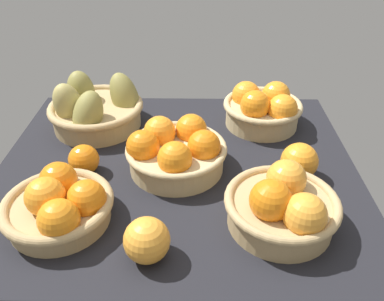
# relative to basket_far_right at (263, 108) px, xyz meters

# --- Properties ---
(market_tray) EXTENTS (0.84, 0.72, 0.03)m
(market_tray) POSITION_rel_basket_far_right_xyz_m (-0.22, -0.20, -0.07)
(market_tray) COLOR black
(market_tray) RESTS_ON ground
(basket_far_right) EXTENTS (0.21, 0.21, 0.12)m
(basket_far_right) POSITION_rel_basket_far_right_xyz_m (0.00, 0.00, 0.00)
(basket_far_right) COLOR tan
(basket_far_right) RESTS_ON market_tray
(basket_near_right) EXTENTS (0.22, 0.22, 0.12)m
(basket_near_right) POSITION_rel_basket_far_right_xyz_m (-0.01, -0.39, -0.00)
(basket_near_right) COLOR tan
(basket_near_right) RESTS_ON market_tray
(basket_far_left_pears) EXTENTS (0.27, 0.27, 0.16)m
(basket_far_left_pears) POSITION_rel_basket_far_right_xyz_m (-0.45, -0.01, 0.00)
(basket_far_left_pears) COLOR tan
(basket_far_left_pears) RESTS_ON market_tray
(basket_center) EXTENTS (0.23, 0.23, 0.11)m
(basket_center) POSITION_rel_basket_far_right_xyz_m (-0.23, -0.20, -0.00)
(basket_center) COLOR tan
(basket_center) RESTS_ON market_tray
(basket_near_left) EXTENTS (0.22, 0.22, 0.11)m
(basket_near_left) POSITION_rel_basket_far_right_xyz_m (-0.44, -0.38, -0.01)
(basket_near_left) COLOR tan
(basket_near_left) RESTS_ON market_tray
(loose_orange_front_gap) EXTENTS (0.08, 0.08, 0.08)m
(loose_orange_front_gap) POSITION_rel_basket_far_right_xyz_m (0.05, -0.23, -0.01)
(loose_orange_front_gap) COLOR orange
(loose_orange_front_gap) RESTS_ON market_tray
(loose_orange_back_gap) EXTENTS (0.08, 0.08, 0.08)m
(loose_orange_back_gap) POSITION_rel_basket_far_right_xyz_m (-0.26, -0.47, -0.01)
(loose_orange_back_gap) COLOR #F49E33
(loose_orange_back_gap) RESTS_ON market_tray
(loose_orange_side_gap) EXTENTS (0.07, 0.07, 0.07)m
(loose_orange_side_gap) POSITION_rel_basket_far_right_xyz_m (-0.43, -0.22, -0.02)
(loose_orange_side_gap) COLOR orange
(loose_orange_side_gap) RESTS_ON market_tray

